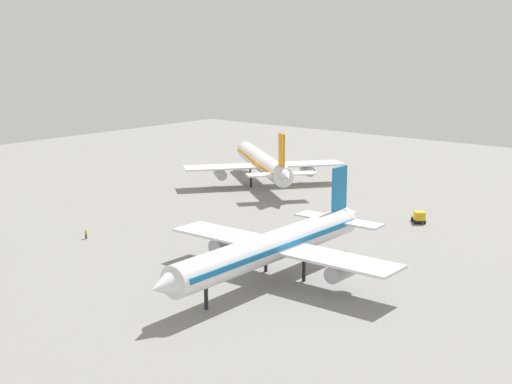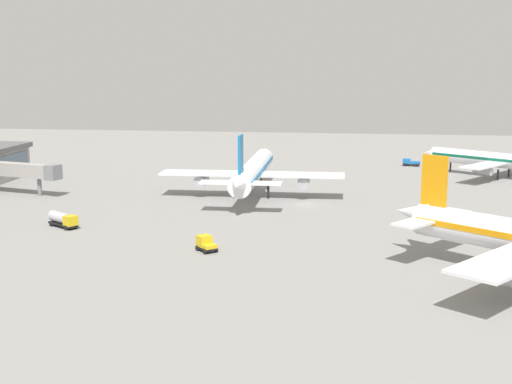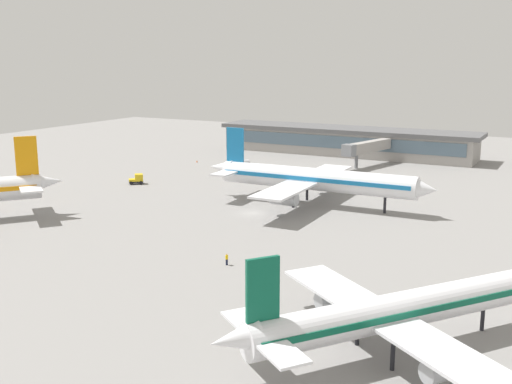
{
  "view_description": "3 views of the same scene",
  "coord_description": "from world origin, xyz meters",
  "px_view_note": "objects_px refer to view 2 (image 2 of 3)",
  "views": [
    {
      "loc": [
        -86.33,
        -73.69,
        34.77
      ],
      "look_at": [
        13.47,
        9.35,
        6.97
      ],
      "focal_mm": 50.46,
      "sensor_mm": 36.0,
      "label": 1
    },
    {
      "loc": [
        134.15,
        9.31,
        27.27
      ],
      "look_at": [
        9.53,
        -8.44,
        4.01
      ],
      "focal_mm": 48.82,
      "sensor_mm": 36.0,
      "label": 2
    },
    {
      "loc": [
        -54.4,
        100.21,
        28.72
      ],
      "look_at": [
        -5.81,
        9.01,
        6.4
      ],
      "focal_mm": 43.78,
      "sensor_mm": 36.0,
      "label": 3
    }
  ],
  "objects_px": {
    "pushback_tractor": "(410,162)",
    "ground_crew_worker": "(444,193)",
    "airplane_distant": "(253,171)",
    "baggage_tug": "(206,243)",
    "airplane_taxiing": "(496,160)",
    "fuel_truck": "(63,219)"
  },
  "relations": [
    {
      "from": "pushback_tractor",
      "to": "ground_crew_worker",
      "type": "relative_size",
      "value": 2.83
    },
    {
      "from": "airplane_distant",
      "to": "ground_crew_worker",
      "type": "distance_m",
      "value": 39.95
    },
    {
      "from": "baggage_tug",
      "to": "ground_crew_worker",
      "type": "relative_size",
      "value": 2.24
    },
    {
      "from": "pushback_tractor",
      "to": "ground_crew_worker",
      "type": "distance_m",
      "value": 45.32
    },
    {
      "from": "pushback_tractor",
      "to": "ground_crew_worker",
      "type": "height_order",
      "value": "pushback_tractor"
    },
    {
      "from": "airplane_distant",
      "to": "airplane_taxiing",
      "type": "bearing_deg",
      "value": -60.95
    },
    {
      "from": "ground_crew_worker",
      "to": "airplane_distant",
      "type": "bearing_deg",
      "value": -93.44
    },
    {
      "from": "fuel_truck",
      "to": "ground_crew_worker",
      "type": "bearing_deg",
      "value": 62.08
    },
    {
      "from": "airplane_distant",
      "to": "baggage_tug",
      "type": "relative_size",
      "value": 12.78
    },
    {
      "from": "ground_crew_worker",
      "to": "airplane_taxiing",
      "type": "bearing_deg",
      "value": 142.83
    },
    {
      "from": "airplane_taxiing",
      "to": "fuel_truck",
      "type": "bearing_deg",
      "value": 74.54
    },
    {
      "from": "fuel_truck",
      "to": "pushback_tractor",
      "type": "distance_m",
      "value": 103.49
    },
    {
      "from": "baggage_tug",
      "to": "ground_crew_worker",
      "type": "xyz_separation_m",
      "value": [
        -47.93,
        40.08,
        -0.31
      ]
    },
    {
      "from": "airplane_taxiing",
      "to": "pushback_tractor",
      "type": "relative_size",
      "value": 7.06
    },
    {
      "from": "airplane_taxiing",
      "to": "baggage_tug",
      "type": "xyz_separation_m",
      "value": [
        76.1,
        -55.38,
        -3.18
      ]
    },
    {
      "from": "baggage_tug",
      "to": "airplane_distant",
      "type": "bearing_deg",
      "value": -42.12
    },
    {
      "from": "fuel_truck",
      "to": "pushback_tractor",
      "type": "xyz_separation_m",
      "value": [
        -81.61,
        63.64,
        -0.42
      ]
    },
    {
      "from": "airplane_taxiing",
      "to": "ground_crew_worker",
      "type": "distance_m",
      "value": 32.25
    },
    {
      "from": "ground_crew_worker",
      "to": "baggage_tug",
      "type": "bearing_deg",
      "value": -48.56
    },
    {
      "from": "fuel_truck",
      "to": "baggage_tug",
      "type": "distance_m",
      "value": 29.47
    },
    {
      "from": "fuel_truck",
      "to": "baggage_tug",
      "type": "height_order",
      "value": "fuel_truck"
    },
    {
      "from": "baggage_tug",
      "to": "ground_crew_worker",
      "type": "distance_m",
      "value": 62.48
    }
  ]
}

